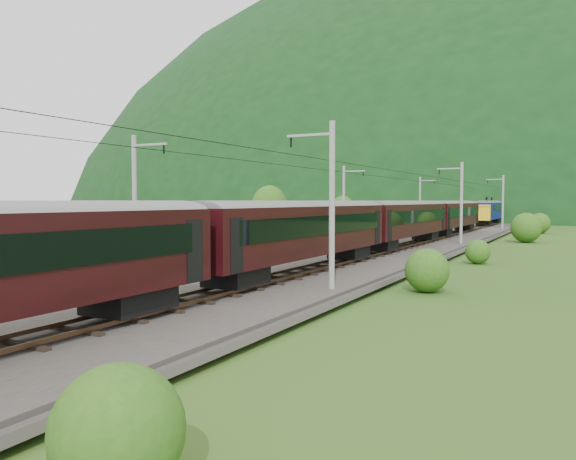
% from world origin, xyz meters
% --- Properties ---
extents(ground, '(600.00, 600.00, 0.00)m').
position_xyz_m(ground, '(0.00, 0.00, 0.00)').
color(ground, '#255019').
rests_on(ground, ground).
extents(railbed, '(14.00, 220.00, 0.30)m').
position_xyz_m(railbed, '(0.00, 10.00, 0.15)').
color(railbed, '#38332D').
rests_on(railbed, ground).
extents(track_left, '(2.40, 220.00, 0.27)m').
position_xyz_m(track_left, '(-2.40, 10.00, 0.37)').
color(track_left, '#513623').
rests_on(track_left, railbed).
extents(track_right, '(2.40, 220.00, 0.27)m').
position_xyz_m(track_right, '(2.40, 10.00, 0.37)').
color(track_right, '#513623').
rests_on(track_right, railbed).
extents(catenary_left, '(2.54, 192.28, 8.00)m').
position_xyz_m(catenary_left, '(-6.12, 32.00, 4.50)').
color(catenary_left, gray).
rests_on(catenary_left, railbed).
extents(catenary_right, '(2.54, 192.28, 8.00)m').
position_xyz_m(catenary_right, '(6.12, 32.00, 4.50)').
color(catenary_right, gray).
rests_on(catenary_right, railbed).
extents(overhead_wires, '(4.83, 198.00, 0.03)m').
position_xyz_m(overhead_wires, '(0.00, 10.00, 7.10)').
color(overhead_wires, black).
rests_on(overhead_wires, ground).
extents(mountain_main, '(504.00, 360.00, 244.00)m').
position_xyz_m(mountain_main, '(0.00, 260.00, 0.00)').
color(mountain_main, black).
rests_on(mountain_main, ground).
extents(mountain_ridge, '(336.00, 280.00, 132.00)m').
position_xyz_m(mountain_ridge, '(-120.00, 300.00, 0.00)').
color(mountain_ridge, black).
rests_on(mountain_ridge, ground).
extents(train, '(2.79, 155.30, 4.85)m').
position_xyz_m(train, '(2.40, 4.28, 3.34)').
color(train, black).
rests_on(train, ground).
extents(hazard_post_near, '(0.16, 0.16, 1.47)m').
position_xyz_m(hazard_post_near, '(-0.53, 63.08, 1.04)').
color(hazard_post_near, red).
rests_on(hazard_post_near, railbed).
extents(hazard_post_far, '(0.17, 0.17, 1.58)m').
position_xyz_m(hazard_post_far, '(0.38, 47.54, 1.09)').
color(hazard_post_far, red).
rests_on(hazard_post_far, railbed).
extents(signal, '(0.27, 0.27, 2.46)m').
position_xyz_m(signal, '(-4.08, 32.56, 1.74)').
color(signal, black).
rests_on(signal, railbed).
extents(vegetation_left, '(11.98, 142.92, 6.40)m').
position_xyz_m(vegetation_left, '(-14.28, 18.86, 2.62)').
color(vegetation_left, '#295516').
rests_on(vegetation_left, ground).
extents(vegetation_right, '(5.56, 101.75, 2.91)m').
position_xyz_m(vegetation_right, '(11.35, 25.00, 1.21)').
color(vegetation_right, '#295516').
rests_on(vegetation_right, ground).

